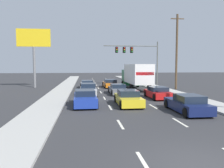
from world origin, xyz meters
The scene contains 16 objects.
ground_plane centered at (0.00, 25.00, 0.00)m, with size 140.00×140.00×0.00m, color #333335.
sidewalk_right centered at (6.50, 20.00, 0.07)m, with size 2.49×80.00×0.14m, color #B2AFA8.
sidewalk_left centered at (-6.50, 20.00, 0.07)m, with size 2.49×80.00×0.14m, color #B2AFA8.
lane_markings centered at (0.00, 22.94, 0.00)m, with size 3.54×57.00×0.01m.
car_white centered at (-3.30, 25.84, 0.53)m, with size 1.96×4.70×1.12m.
car_silver centered at (-3.25, 18.15, 0.57)m, with size 1.85×4.70×1.28m.
car_blue centered at (-3.60, 11.49, 0.59)m, with size 1.93×4.43×1.27m.
car_orange centered at (0.11, 26.43, 0.56)m, with size 2.00×4.69×1.20m.
car_gray centered at (0.11, 18.65, 0.52)m, with size 1.86×4.64×1.13m.
car_yellow centered at (-0.14, 11.25, 0.56)m, with size 1.86×4.33×1.23m.
box_truck centered at (3.17, 22.88, 1.96)m, with size 2.62×8.93×3.37m.
car_red centered at (3.51, 14.72, 0.54)m, with size 1.90×4.05×1.14m.
car_navy centered at (3.36, 8.01, 0.56)m, with size 1.88×4.41×1.24m.
traffic_signal_mast centered at (4.30, 29.73, 5.31)m, with size 9.03×0.69×7.14m.
utility_pole_mid centered at (8.68, 22.69, 5.14)m, with size 1.80×0.28×10.00m.
roadside_billboard centered at (-10.87, 27.47, 6.19)m, with size 4.77×0.36×8.48m.
Camera 1 is at (-3.60, -6.50, 3.19)m, focal length 36.14 mm.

